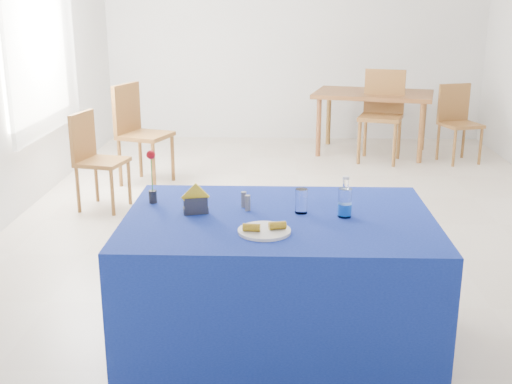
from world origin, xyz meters
TOP-DOWN VIEW (x-y plane):
  - floor at (0.00, 0.00)m, footprint 7.00×7.00m
  - room_shell at (0.00, 0.00)m, footprint 7.00×7.00m
  - window_pane at (-2.47, 0.80)m, footprint 0.04×1.50m
  - curtain at (-2.40, 0.80)m, footprint 0.04×1.75m
  - plate at (-0.29, -2.29)m, footprint 0.26×0.26m
  - drinking_glass at (-0.10, -1.99)m, footprint 0.07×0.07m
  - salt_shaker at (-0.38, -1.96)m, footprint 0.03×0.03m
  - pepper_shaker at (-0.41, -1.90)m, footprint 0.03×0.03m
  - blue_table at (-0.22, -2.04)m, footprint 1.60×1.10m
  - water_bottle at (0.12, -2.04)m, footprint 0.07×0.07m
  - napkin_holder at (-0.65, -2.02)m, footprint 0.15×0.09m
  - rose_vase at (-0.91, -1.84)m, footprint 0.05×0.05m
  - oak_table at (0.94, 2.64)m, footprint 1.57×1.21m
  - chair_bg_left at (1.00, 2.30)m, footprint 0.59×0.59m
  - chair_bg_right at (1.87, 2.28)m, footprint 0.50×0.50m
  - chair_win_a at (-1.87, 0.36)m, footprint 0.47×0.47m
  - chair_win_b at (-1.66, 1.21)m, footprint 0.58×0.58m
  - banana_pieces at (-0.28, -2.30)m, footprint 0.21×0.08m

SIDE VIEW (x-z plane):
  - floor at x=0.00m, z-range 0.00..0.00m
  - blue_table at x=-0.22m, z-range 0.00..0.76m
  - chair_win_a at x=-1.87m, z-range 0.07..0.95m
  - chair_bg_right at x=1.87m, z-range 0.07..0.96m
  - chair_win_b at x=-1.66m, z-range 0.08..1.10m
  - chair_bg_left at x=1.00m, z-range 0.08..1.13m
  - oak_table at x=0.94m, z-range 0.30..1.06m
  - plate at x=-0.29m, z-range 0.76..0.77m
  - banana_pieces at x=-0.28m, z-range 0.77..0.81m
  - salt_shaker at x=-0.38m, z-range 0.76..0.84m
  - pepper_shaker at x=-0.41m, z-range 0.76..0.84m
  - napkin_holder at x=-0.65m, z-range 0.73..0.89m
  - drinking_glass at x=-0.10m, z-range 0.76..0.89m
  - water_bottle at x=0.12m, z-range 0.72..0.94m
  - rose_vase at x=-0.91m, z-range 0.75..1.05m
  - window_pane at x=-2.47m, z-range 0.75..2.35m
  - curtain at x=-2.40m, z-range 0.62..2.48m
  - room_shell at x=0.00m, z-range -1.75..5.25m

